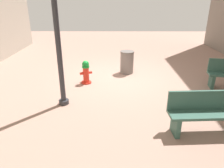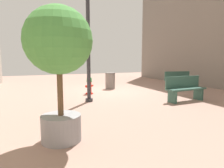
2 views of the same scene
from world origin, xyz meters
name	(u,v)px [view 1 (image 1 of 2)]	position (x,y,z in m)	size (l,w,h in m)	color
ground_plane	(121,78)	(0.00, 0.00, 0.00)	(23.40, 23.40, 0.00)	#9E7A6B
fire_hydrant	(86,72)	(1.24, 0.51, 0.41)	(0.43, 0.41, 0.82)	red
bench_far	(206,112)	(-1.75, 3.38, 0.50)	(1.70, 0.53, 0.95)	#33594C
trash_bin	(127,62)	(-0.25, -0.60, 0.44)	(0.55, 0.55, 0.88)	slate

